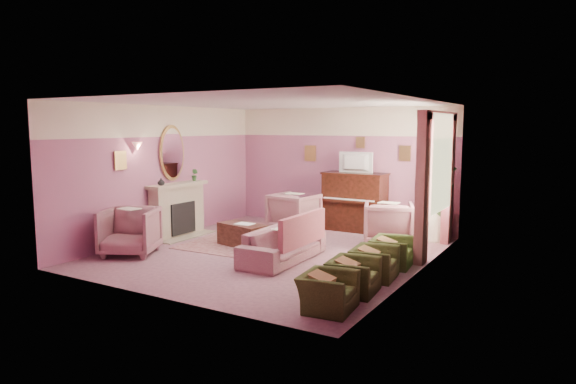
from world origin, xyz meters
The scene contains 48 objects.
floor centered at (0.00, 0.00, 0.00)m, with size 5.50×6.00×0.01m, color #966575.
ceiling centered at (0.00, 0.00, 2.80)m, with size 5.50×6.00×0.01m, color silver.
wall_back centered at (0.00, 3.00, 1.40)m, with size 5.50×0.02×2.80m, color #835172.
wall_front centered at (0.00, -3.00, 1.40)m, with size 5.50×0.02×2.80m, color #835172.
wall_left centered at (-2.75, 0.00, 1.40)m, with size 0.02×6.00×2.80m, color #835172.
wall_right centered at (2.75, 0.00, 1.40)m, with size 0.02×6.00×2.80m, color #835172.
picture_rail_band centered at (0.00, 2.99, 2.47)m, with size 5.50×0.01×0.65m, color beige.
stripe_panel centered at (2.73, 1.30, 1.07)m, with size 0.01×3.00×2.15m, color #96AA83.
fireplace_surround centered at (-2.59, 0.20, 0.55)m, with size 0.30×1.40×1.10m, color tan.
fireplace_inset centered at (-2.49, 0.20, 0.40)m, with size 0.18×0.72×0.68m, color black.
fire_ember centered at (-2.45, 0.20, 0.22)m, with size 0.06×0.54×0.10m, color #FF5C03.
mantel_shelf centered at (-2.56, 0.20, 1.12)m, with size 0.40×1.55×0.07m, color tan.
hearth centered at (-2.39, 0.20, 0.01)m, with size 0.55×1.50×0.02m, color tan.
mirror_frame centered at (-2.70, 0.20, 1.80)m, with size 0.04×0.72×1.20m, color #A98749.
mirror_glass centered at (-2.67, 0.20, 1.80)m, with size 0.01×0.60×1.06m, color white.
sconce_shade centered at (-2.62, -0.85, 1.98)m, with size 0.20×0.20×0.16m, color tan.
piano centered at (0.50, 2.68, 0.65)m, with size 1.40×0.60×1.30m, color black.
piano_keyshelf centered at (0.50, 2.33, 0.72)m, with size 1.30×0.12×0.06m, color black.
piano_keys centered at (0.50, 2.33, 0.76)m, with size 1.20×0.08×0.02m, color white.
piano_top centered at (0.50, 2.68, 1.31)m, with size 1.45×0.65×0.04m, color black.
television centered at (0.50, 2.63, 1.60)m, with size 0.80×0.12×0.48m, color black.
print_back_left centered at (-0.80, 2.96, 1.72)m, with size 0.30×0.03×0.38m, color #A98749.
print_back_right centered at (1.55, 2.96, 1.78)m, with size 0.26×0.03×0.34m, color #A98749.
print_back_mid centered at (0.50, 2.96, 2.00)m, with size 0.22×0.03×0.26m, color #A98749.
print_left_wall centered at (-2.71, -1.20, 1.72)m, with size 0.03×0.28×0.36m, color #A98749.
window_blind centered at (2.70, 1.55, 1.70)m, with size 0.03×1.40×1.80m, color beige.
curtain_left centered at (2.62, 0.63, 1.30)m, with size 0.16×0.34×2.60m, color #AB515C.
curtain_right centered at (2.62, 2.47, 1.30)m, with size 0.16×0.34×2.60m, color #AB515C.
pelmet centered at (2.62, 1.55, 2.56)m, with size 0.16×2.20×0.16m, color #AB515C.
mantel_plant centered at (-2.55, 0.75, 1.29)m, with size 0.16×0.16×0.28m, color #31682F.
mantel_vase centered at (-2.55, -0.30, 1.23)m, with size 0.16×0.16×0.16m, color beige.
area_rug centered at (-0.70, 0.15, 0.01)m, with size 2.50×1.80×0.01m, color #9E6565.
coffee_table centered at (-0.80, 0.12, 0.23)m, with size 1.00×0.50×0.45m, color #412218.
table_paper centered at (-0.75, 0.12, 0.46)m, with size 0.35×0.28×0.01m, color white.
sofa centered at (0.47, -0.42, 0.40)m, with size 0.66×1.97×0.79m, color #9D6A70.
sofa_throw centered at (0.87, -0.42, 0.60)m, with size 0.10×1.49×0.55m, color #AB515C.
floral_armchair_left centered at (-0.63, 1.89, 0.49)m, with size 0.93×0.93×0.97m, color #9D6A70.
floral_armchair_right centered at (1.68, 1.63, 0.49)m, with size 0.93×0.93×0.97m, color #9D6A70.
floral_armchair_front centered at (-2.18, -1.51, 0.49)m, with size 0.93×0.93×0.97m, color #9D6A70.
olive_chair_a centered at (2.25, -2.24, 0.33)m, with size 0.53×0.75×0.65m, color #3E4D1E.
olive_chair_b centered at (2.25, -1.42, 0.33)m, with size 0.53×0.75×0.65m, color #3E4D1E.
olive_chair_c centered at (2.25, -0.60, 0.33)m, with size 0.53×0.75×0.65m, color #3E4D1E.
olive_chair_d centered at (2.25, 0.22, 0.33)m, with size 0.53×0.75×0.65m, color #3E4D1E.
side_table centered at (2.33, 2.58, 0.35)m, with size 0.52×0.52×0.70m, color #EEE6CC.
side_plant_big centered at (2.33, 2.58, 0.87)m, with size 0.30×0.30×0.34m, color #31682F.
side_plant_small centered at (2.45, 2.48, 0.84)m, with size 0.16×0.16×0.28m, color #31682F.
palm_pot centered at (2.38, 2.51, 0.17)m, with size 0.34×0.34×0.34m, color #974D45.
palm_plant centered at (2.38, 2.51, 1.06)m, with size 0.76×0.76×1.44m, color #31682F.
Camera 1 is at (5.06, -8.03, 2.37)m, focal length 32.00 mm.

